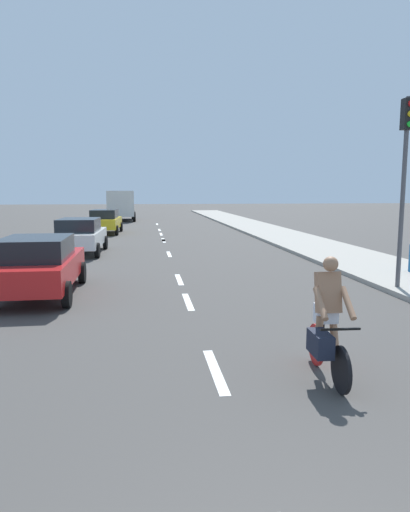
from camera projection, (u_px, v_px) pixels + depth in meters
ground_plane at (167, 250)px, 21.77m from camera, size 160.00×160.00×0.00m
sidewalk_strip at (300, 242)px, 24.66m from camera, size 3.60×80.00×0.14m
lane_stripe_1 at (215, 370)px, 7.07m from camera, size 0.16×1.80×0.01m
lane_stripe_2 at (188, 302)px, 11.50m from camera, size 0.16×1.80×0.01m
lane_stripe_3 at (179, 279)px, 14.38m from camera, size 0.16×1.80×0.01m
lane_stripe_4 at (169, 254)px, 20.20m from camera, size 0.16×1.80×0.01m
lane_stripe_5 at (164, 241)px, 25.62m from camera, size 0.16×1.80×0.01m
lane_stripe_6 at (163, 240)px, 26.22m from camera, size 0.16×1.80×0.01m
lane_stripe_7 at (161, 234)px, 29.61m from camera, size 0.16×1.80×0.01m
lane_stripe_8 at (159, 230)px, 32.91m from camera, size 0.16×1.80×0.01m
lane_stripe_9 at (157, 224)px, 38.70m from camera, size 0.16×1.80×0.01m
cyclist at (326, 324)px, 6.66m from camera, size 0.62×1.71×1.82m
parked_car_red at (38, 264)px, 12.09m from camera, size 2.08×4.44×1.57m
parked_car_white at (80, 235)px, 20.28m from camera, size 2.13×4.46×1.57m
parked_car_yellow at (105, 221)px, 30.03m from camera, size 2.14×4.36×1.57m
delivery_truck at (120, 205)px, 43.24m from camera, size 2.89×6.34×2.80m
traffic_signal at (405, 159)px, 12.15m from camera, size 0.28×0.33×5.20m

